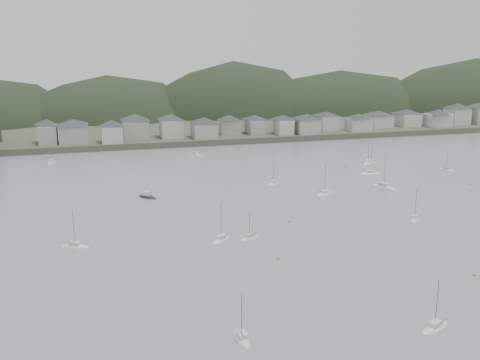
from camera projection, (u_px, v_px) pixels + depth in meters
name	position (u px, v px, depth m)	size (l,w,h in m)	color
ground	(336.00, 290.00, 119.41)	(900.00, 900.00, 0.00)	slate
far_shore_land	(155.00, 113.00, 395.05)	(900.00, 250.00, 3.00)	#383D2D
forested_ridge	(168.00, 137.00, 375.40)	(851.55, 103.94, 102.57)	black
waterfront_town	(277.00, 122.00, 302.06)	(451.48, 28.46, 12.92)	gray
sailboat_lead	(249.00, 238.00, 150.06)	(6.08, 3.92, 7.99)	silver
moored_fleet	(232.00, 214.00, 171.33)	(256.82, 177.66, 13.60)	silver
motor_launch_far	(147.00, 197.00, 189.44)	(7.00, 7.39, 3.80)	black
mooring_buoys	(321.00, 223.00, 163.01)	(167.96, 111.06, 0.70)	#B5753C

